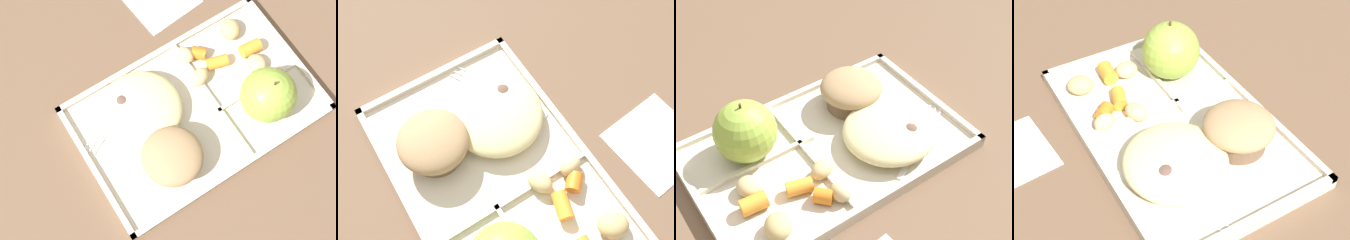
# 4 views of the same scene
# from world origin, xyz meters

# --- Properties ---
(ground) EXTENTS (6.00, 6.00, 0.00)m
(ground) POSITION_xyz_m (0.00, 0.00, 0.00)
(ground) COLOR brown
(lunch_tray) EXTENTS (0.39, 0.25, 0.02)m
(lunch_tray) POSITION_xyz_m (-0.00, 0.00, 0.01)
(lunch_tray) COLOR beige
(lunch_tray) RESTS_ON ground
(green_apple) EXTENTS (0.09, 0.09, 0.09)m
(green_apple) POSITION_xyz_m (-0.10, 0.05, 0.06)
(green_apple) COLOR #93B742
(green_apple) RESTS_ON lunch_tray
(bran_muffin) EXTENTS (0.09, 0.09, 0.05)m
(bran_muffin) POSITION_xyz_m (0.08, 0.05, 0.04)
(bran_muffin) COLOR brown
(bran_muffin) RESTS_ON lunch_tray
(carrot_slice_tilted) EXTENTS (0.03, 0.03, 0.02)m
(carrot_slice_tilted) POSITION_xyz_m (-0.06, -0.08, 0.02)
(carrot_slice_tilted) COLOR orange
(carrot_slice_tilted) RESTS_ON lunch_tray
(carrot_slice_center) EXTENTS (0.04, 0.03, 0.02)m
(carrot_slice_center) POSITION_xyz_m (-0.07, -0.05, 0.02)
(carrot_slice_center) COLOR orange
(carrot_slice_center) RESTS_ON lunch_tray
(carrot_slice_large) EXTENTS (0.04, 0.03, 0.02)m
(carrot_slice_large) POSITION_xyz_m (-0.14, -0.04, 0.02)
(carrot_slice_large) COLOR orange
(carrot_slice_large) RESTS_ON lunch_tray
(potato_chunk_browned) EXTENTS (0.05, 0.05, 0.03)m
(potato_chunk_browned) POSITION_xyz_m (-0.13, -0.09, 0.03)
(potato_chunk_browned) COLOR tan
(potato_chunk_browned) RESTS_ON lunch_tray
(potato_chunk_golden) EXTENTS (0.03, 0.04, 0.02)m
(potato_chunk_golden) POSITION_xyz_m (-0.04, -0.09, 0.03)
(potato_chunk_golden) COLOR tan
(potato_chunk_golden) RESTS_ON lunch_tray
(potato_chunk_small) EXTENTS (0.04, 0.04, 0.02)m
(potato_chunk_small) POSITION_xyz_m (-0.13, -0.01, 0.02)
(potato_chunk_small) COLOR tan
(potato_chunk_small) RESTS_ON lunch_tray
(potato_chunk_corner) EXTENTS (0.04, 0.04, 0.02)m
(potato_chunk_corner) POSITION_xyz_m (-0.03, -0.04, 0.02)
(potato_chunk_corner) COLOR tan
(potato_chunk_corner) RESTS_ON lunch_tray
(egg_noodle_pile) EXTENTS (0.14, 0.13, 0.04)m
(egg_noodle_pile) POSITION_xyz_m (0.08, -0.04, 0.03)
(egg_noodle_pile) COLOR beige
(egg_noodle_pile) RESTS_ON lunch_tray
(meatball_back) EXTENTS (0.04, 0.04, 0.04)m
(meatball_back) POSITION_xyz_m (0.10, -0.06, 0.03)
(meatball_back) COLOR brown
(meatball_back) RESTS_ON lunch_tray
(meatball_front) EXTENTS (0.03, 0.03, 0.03)m
(meatball_front) POSITION_xyz_m (0.06, -0.03, 0.03)
(meatball_front) COLOR brown
(meatball_front) RESTS_ON lunch_tray
(meatball_side) EXTENTS (0.03, 0.03, 0.03)m
(meatball_side) POSITION_xyz_m (0.07, -0.03, 0.03)
(meatball_side) COLOR brown
(meatball_side) RESTS_ON lunch_tray
(meatball_center) EXTENTS (0.03, 0.03, 0.03)m
(meatball_center) POSITION_xyz_m (0.09, -0.04, 0.03)
(meatball_center) COLOR brown
(meatball_center) RESTS_ON lunch_tray
(plastic_fork) EXTENTS (0.15, 0.09, 0.00)m
(plastic_fork) POSITION_xyz_m (0.13, -0.06, 0.01)
(plastic_fork) COLOR white
(plastic_fork) RESTS_ON lunch_tray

